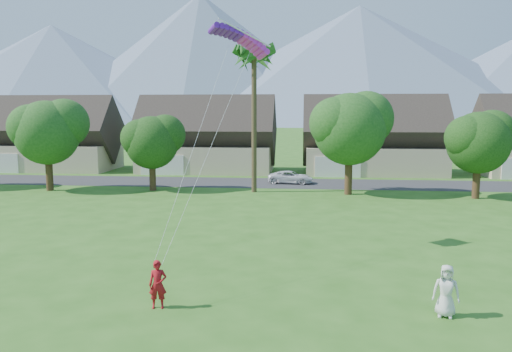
# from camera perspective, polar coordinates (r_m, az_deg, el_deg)

# --- Properties ---
(ground) EXTENTS (500.00, 500.00, 0.00)m
(ground) POSITION_cam_1_polar(r_m,az_deg,el_deg) (15.74, -3.80, -18.71)
(ground) COLOR #2D6019
(ground) RESTS_ON ground
(street) EXTENTS (90.00, 7.00, 0.01)m
(street) POSITION_cam_1_polar(r_m,az_deg,el_deg) (48.49, 2.80, -0.82)
(street) COLOR #2D2D30
(street) RESTS_ON ground
(kite_flyer) EXTENTS (0.69, 0.52, 1.73)m
(kite_flyer) POSITION_cam_1_polar(r_m,az_deg,el_deg) (18.31, -11.16, -12.07)
(kite_flyer) COLOR maroon
(kite_flyer) RESTS_ON ground
(watcher) EXTENTS (0.99, 0.76, 1.80)m
(watcher) POSITION_cam_1_polar(r_m,az_deg,el_deg) (18.44, 20.90, -12.17)
(watcher) COLOR silver
(watcher) RESTS_ON ground
(parked_car) EXTENTS (4.50, 2.43, 1.20)m
(parked_car) POSITION_cam_1_polar(r_m,az_deg,el_deg) (48.37, 3.97, -0.14)
(parked_car) COLOR silver
(parked_car) RESTS_ON ground
(mountain_ridge) EXTENTS (540.00, 240.00, 70.00)m
(mountain_ridge) POSITION_cam_1_polar(r_m,az_deg,el_deg) (274.95, 7.48, 11.95)
(mountain_ridge) COLOR slate
(mountain_ridge) RESTS_ON ground
(houses_row) EXTENTS (72.75, 8.19, 8.86)m
(houses_row) POSITION_cam_1_polar(r_m,az_deg,el_deg) (57.07, 3.77, 3.88)
(houses_row) COLOR beige
(houses_row) RESTS_ON ground
(tree_row) EXTENTS (62.27, 6.67, 8.45)m
(tree_row) POSITION_cam_1_polar(r_m,az_deg,el_deg) (42.05, 0.86, 4.62)
(tree_row) COLOR #47301C
(tree_row) RESTS_ON ground
(fan_palm) EXTENTS (3.00, 3.00, 13.80)m
(fan_palm) POSITION_cam_1_polar(r_m,az_deg,el_deg) (42.94, -0.23, 13.92)
(fan_palm) COLOR #4C3D26
(fan_palm) RESTS_ON ground
(parafoil_kite) EXTENTS (3.28, 1.53, 0.50)m
(parafoil_kite) POSITION_cam_1_polar(r_m,az_deg,el_deg) (25.43, -1.77, 15.59)
(parafoil_kite) COLOR #6717B2
(parafoil_kite) RESTS_ON ground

